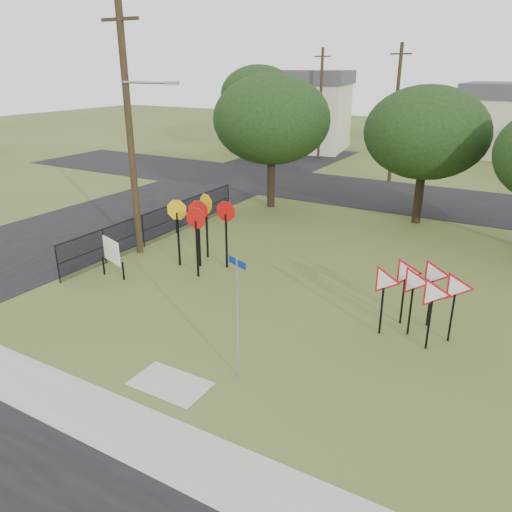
{
  "coord_description": "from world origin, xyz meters",
  "views": [
    {
      "loc": [
        7.26,
        -10.54,
        7.59
      ],
      "look_at": [
        -0.6,
        3.0,
        1.6
      ],
      "focal_mm": 35.0,
      "sensor_mm": 36.0,
      "label": 1
    }
  ],
  "objects": [
    {
      "name": "far_pole_a",
      "position": [
        -2.0,
        24.0,
        4.6
      ],
      "size": [
        1.4,
        0.24,
        9.0
      ],
      "color": "#382B1A",
      "rests_on": "ground"
    },
    {
      "name": "tree_near_left",
      "position": [
        -6.0,
        14.0,
        4.86
      ],
      "size": [
        6.4,
        6.4,
        7.27
      ],
      "color": "black",
      "rests_on": "ground"
    },
    {
      "name": "street_name_sign",
      "position": [
        1.35,
        -1.24,
        1.87
      ],
      "size": [
        0.64,
        0.28,
        3.3
      ],
      "color": "#9A9CA3",
      "rests_on": "ground"
    },
    {
      "name": "fence_run",
      "position": [
        -7.6,
        6.25,
        0.78
      ],
      "size": [
        0.05,
        11.55,
        1.5
      ],
      "color": "black",
      "rests_on": "ground"
    },
    {
      "name": "stop_sign_cluster",
      "position": [
        -3.99,
        4.54,
        2.02
      ],
      "size": [
        2.61,
        2.11,
        2.75
      ],
      "color": "black",
      "rests_on": "ground"
    },
    {
      "name": "utility_pole_main",
      "position": [
        -7.24,
        4.5,
        5.21
      ],
      "size": [
        3.55,
        0.33,
        10.0
      ],
      "color": "#382B1A",
      "rests_on": "ground"
    },
    {
      "name": "sidewalk",
      "position": [
        0.0,
        -4.2,
        0.01
      ],
      "size": [
        30.0,
        1.6,
        0.02
      ],
      "primitive_type": "cube",
      "color": "#9B9D94",
      "rests_on": "ground"
    },
    {
      "name": "house_left",
      "position": [
        -14.0,
        34.0,
        3.65
      ],
      "size": [
        10.58,
        8.88,
        7.2
      ],
      "color": "beige",
      "rests_on": "ground"
    },
    {
      "name": "yield_sign_cluster",
      "position": [
        4.75,
        3.31,
        1.65
      ],
      "size": [
        2.86,
        1.58,
        2.24
      ],
      "color": "black",
      "rests_on": "ground"
    },
    {
      "name": "house_mid",
      "position": [
        4.0,
        40.0,
        3.15
      ],
      "size": [
        8.4,
        8.4,
        6.2
      ],
      "color": "beige",
      "rests_on": "ground"
    },
    {
      "name": "ground",
      "position": [
        0.0,
        0.0,
        0.0
      ],
      "size": [
        140.0,
        140.0,
        0.0
      ],
      "primitive_type": "plane",
      "color": "#425520"
    },
    {
      "name": "tree_near_mid",
      "position": [
        2.0,
        15.0,
        4.54
      ],
      "size": [
        6.0,
        6.0,
        6.8
      ],
      "color": "black",
      "rests_on": "ground"
    },
    {
      "name": "street_far",
      "position": [
        0.0,
        20.0,
        0.01
      ],
      "size": [
        60.0,
        8.0,
        0.02
      ],
      "primitive_type": "cube",
      "color": "black",
      "rests_on": "ground"
    },
    {
      "name": "street_left",
      "position": [
        -12.0,
        10.0,
        0.01
      ],
      "size": [
        8.0,
        50.0,
        0.02
      ],
      "primitive_type": "cube",
      "color": "black",
      "rests_on": "ground"
    },
    {
      "name": "info_board",
      "position": [
        -6.27,
        1.93,
        1.02
      ],
      "size": [
        1.18,
        0.43,
        1.54
      ],
      "color": "black",
      "rests_on": "ground"
    },
    {
      "name": "planting_strip",
      "position": [
        0.0,
        -5.4,
        0.01
      ],
      "size": [
        30.0,
        0.8,
        0.02
      ],
      "primitive_type": "cube",
      "color": "#425520",
      "rests_on": "ground"
    },
    {
      "name": "curb_pad",
      "position": [
        0.0,
        -2.4,
        0.01
      ],
      "size": [
        2.0,
        1.2,
        0.02
      ],
      "primitive_type": "cube",
      "color": "#9B9D94",
      "rests_on": "ground"
    },
    {
      "name": "far_pole_c",
      "position": [
        -10.0,
        30.0,
        4.6
      ],
      "size": [
        1.4,
        0.24,
        9.0
      ],
      "color": "#382B1A",
      "rests_on": "ground"
    },
    {
      "name": "tree_far_left",
      "position": [
        -16.0,
        30.0,
        5.17
      ],
      "size": [
        6.8,
        6.8,
        7.73
      ],
      "color": "black",
      "rests_on": "ground"
    }
  ]
}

